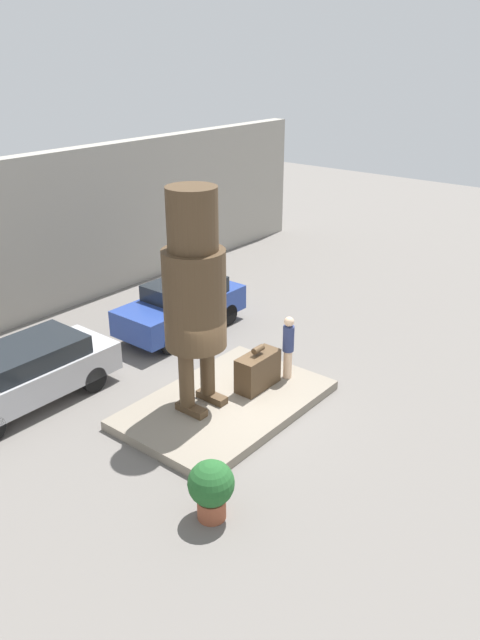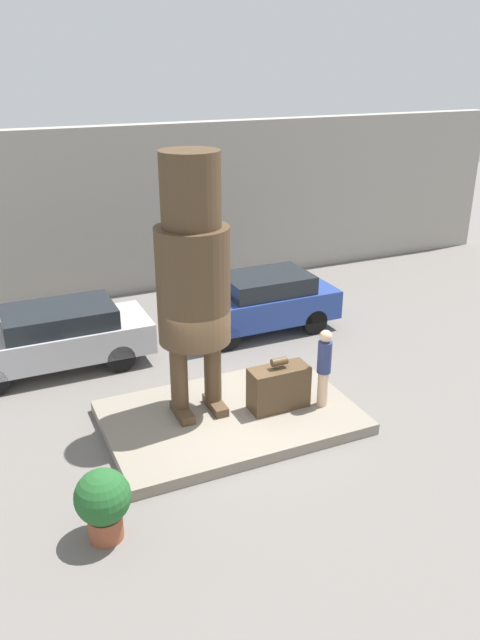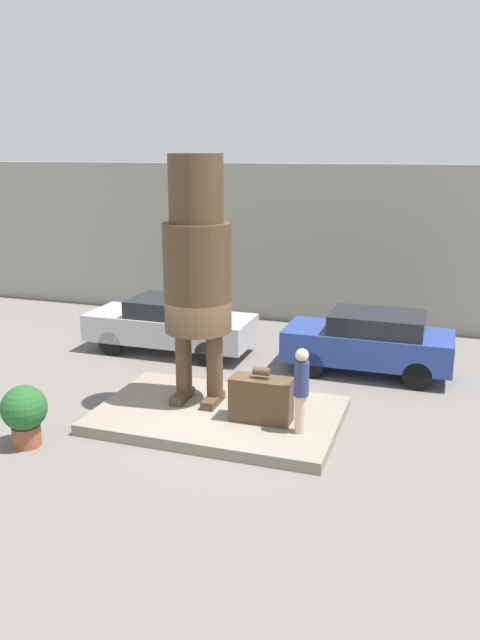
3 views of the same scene
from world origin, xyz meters
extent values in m
plane|color=slate|center=(0.00, 0.00, 0.00)|extent=(60.00, 60.00, 0.00)
cube|color=gray|center=(0.00, 0.00, 0.12)|extent=(5.09, 3.29, 0.23)
cube|color=gray|center=(0.00, 8.59, 2.58)|extent=(28.00, 0.60, 5.16)
cube|color=#4C3823|center=(-0.95, 0.27, 0.32)|extent=(0.28, 0.81, 0.18)
cube|color=#4C3823|center=(-0.22, 0.27, 0.32)|extent=(0.28, 0.81, 0.18)
cylinder|color=#4C3823|center=(-0.95, 0.39, 1.12)|extent=(0.36, 0.36, 1.43)
cylinder|color=#4C3823|center=(-0.22, 0.39, 1.12)|extent=(0.36, 0.36, 1.43)
cylinder|color=#4C3823|center=(-0.59, 0.39, 2.98)|extent=(1.43, 1.43, 2.29)
cylinder|color=#4C3823|center=(-0.59, 0.39, 4.82)|extent=(1.12, 1.12, 1.37)
cube|color=#4C3823|center=(1.01, -0.20, 0.69)|extent=(1.24, 0.55, 0.91)
cylinder|color=#4C3823|center=(1.01, -0.20, 1.29)|extent=(0.34, 0.16, 0.16)
cylinder|color=beige|center=(1.89, -0.50, 0.62)|extent=(0.22, 0.22, 0.77)
cylinder|color=navy|center=(1.89, -0.50, 1.35)|extent=(0.29, 0.29, 0.69)
sphere|color=beige|center=(1.89, -0.50, 1.82)|extent=(0.26, 0.26, 0.26)
cube|color=#B7B7BC|center=(-2.95, 3.99, 0.72)|extent=(4.70, 1.82, 0.74)
cube|color=#1E2328|center=(-2.71, 3.99, 1.32)|extent=(2.58, 1.63, 0.47)
cylinder|color=black|center=(-4.40, 3.17, 0.34)|extent=(0.69, 0.18, 0.69)
cylinder|color=black|center=(-4.40, 4.81, 0.34)|extent=(0.69, 0.18, 0.69)
cylinder|color=black|center=(-1.49, 3.17, 0.34)|extent=(0.69, 0.18, 0.69)
cylinder|color=black|center=(-1.49, 4.81, 0.34)|extent=(0.69, 0.18, 0.69)
cube|color=#284293|center=(2.59, 3.99, 0.74)|extent=(4.20, 1.78, 0.78)
cube|color=#1E2328|center=(2.80, 3.99, 1.37)|extent=(2.31, 1.60, 0.48)
cylinder|color=black|center=(1.29, 3.19, 0.35)|extent=(0.69, 0.18, 0.69)
cylinder|color=black|center=(1.29, 4.79, 0.35)|extent=(0.69, 0.18, 0.69)
cylinder|color=black|center=(3.89, 3.19, 0.35)|extent=(0.69, 0.18, 0.69)
cylinder|color=black|center=(3.89, 4.79, 0.35)|extent=(0.69, 0.18, 0.69)
cylinder|color=brown|center=(-3.12, -2.28, 0.21)|extent=(0.55, 0.55, 0.41)
sphere|color=#235B28|center=(-3.12, -2.28, 0.79)|extent=(0.88, 0.88, 0.88)
camera|label=1|loc=(-10.01, -8.55, 8.17)|focal=35.00mm
camera|label=2|loc=(-4.37, -10.21, 7.02)|focal=35.00mm
camera|label=3|loc=(4.34, -11.47, 5.55)|focal=35.00mm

